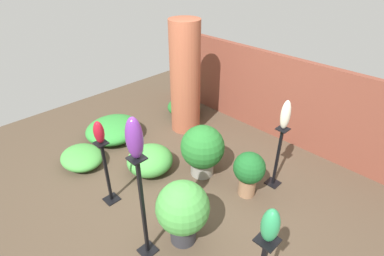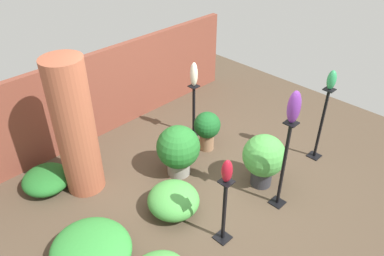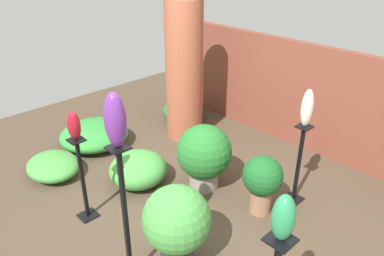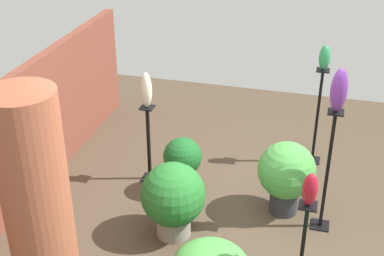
{
  "view_description": "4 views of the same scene",
  "coord_description": "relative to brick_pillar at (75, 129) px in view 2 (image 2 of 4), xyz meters",
  "views": [
    {
      "loc": [
        2.5,
        -2.3,
        3.18
      ],
      "look_at": [
        0.01,
        0.17,
        1.03
      ],
      "focal_mm": 28.0,
      "sensor_mm": 36.0,
      "label": 1
    },
    {
      "loc": [
        -3.24,
        -2.95,
        4.01
      ],
      "look_at": [
        0.05,
        0.32,
        0.89
      ],
      "focal_mm": 35.0,
      "sensor_mm": 36.0,
      "label": 2
    },
    {
      "loc": [
        2.69,
        -2.37,
        2.86
      ],
      "look_at": [
        0.06,
        0.14,
        1.02
      ],
      "focal_mm": 35.0,
      "sensor_mm": 36.0,
      "label": 3
    },
    {
      "loc": [
        -4.46,
        -0.91,
        3.76
      ],
      "look_at": [
        0.16,
        0.34,
        1.2
      ],
      "focal_mm": 50.0,
      "sensor_mm": 36.0,
      "label": 4
    }
  ],
  "objects": [
    {
      "name": "potted_plant_mid_right",
      "position": [
        1.95,
        -1.9,
        -0.55
      ],
      "size": [
        0.65,
        0.65,
        0.88
      ],
      "color": "#2D2D33",
      "rests_on": "ground"
    },
    {
      "name": "art_vase_jade",
      "position": [
        3.16,
        -2.15,
        0.4
      ],
      "size": [
        0.14,
        0.14,
        0.31
      ],
      "primitive_type": "ellipsoid",
      "color": "#2D9356",
      "rests_on": "pedestal_jade"
    },
    {
      "name": "pedestal_ruby",
      "position": [
        0.71,
        -2.18,
        -0.61
      ],
      "size": [
        0.2,
        0.2,
        1.01
      ],
      "color": "black",
      "rests_on": "ground"
    },
    {
      "name": "pedestal_jade",
      "position": [
        3.16,
        -2.15,
        -0.47
      ],
      "size": [
        0.2,
        0.2,
        1.3
      ],
      "color": "black",
      "rests_on": "ground"
    },
    {
      "name": "pedestal_ivory",
      "position": [
        2.18,
        -0.2,
        -0.61
      ],
      "size": [
        0.2,
        0.2,
        1.01
      ],
      "color": "black",
      "rests_on": "ground"
    },
    {
      "name": "art_vase_ruby",
      "position": [
        0.71,
        -2.18,
        0.1
      ],
      "size": [
        0.15,
        0.13,
        0.32
      ],
      "primitive_type": "ellipsoid",
      "color": "maroon",
      "rests_on": "pedestal_ruby"
    },
    {
      "name": "ground_plane",
      "position": [
        1.3,
        -1.28,
        -1.07
      ],
      "size": [
        8.0,
        8.0,
        0.0
      ],
      "primitive_type": "plane",
      "color": "#4C3D2D"
    },
    {
      "name": "foliage_bed_west",
      "position": [
        0.59,
        -1.36,
        -0.85
      ],
      "size": [
        0.73,
        0.75,
        0.42
      ],
      "primitive_type": "ellipsoid",
      "color": "#479942",
      "rests_on": "ground"
    },
    {
      "name": "foliage_bed_rear",
      "position": [
        -0.69,
        -1.24,
        -0.88
      ],
      "size": [
        0.99,
        1.04,
        0.37
      ],
      "primitive_type": "ellipsoid",
      "color": "#338C38",
      "rests_on": "ground"
    },
    {
      "name": "potted_plant_walkway_edge",
      "position": [
        1.22,
        -0.8,
        -0.59
      ],
      "size": [
        0.69,
        0.69,
        0.86
      ],
      "color": "gray",
      "rests_on": "ground"
    },
    {
      "name": "brick_wall_back",
      "position": [
        1.3,
        1.06,
        -0.28
      ],
      "size": [
        5.6,
        0.12,
        1.57
      ],
      "primitive_type": "cube",
      "color": "brown",
      "rests_on": "ground"
    },
    {
      "name": "art_vase_ivory",
      "position": [
        2.18,
        -0.2,
        0.16
      ],
      "size": [
        0.13,
        0.13,
        0.44
      ],
      "primitive_type": "ellipsoid",
      "color": "beige",
      "rests_on": "pedestal_ivory"
    },
    {
      "name": "potted_plant_mid_left",
      "position": [
        2.02,
        -0.67,
        -0.63
      ],
      "size": [
        0.46,
        0.46,
        0.72
      ],
      "color": "#936B4C",
      "rests_on": "ground"
    },
    {
      "name": "pedestal_violet",
      "position": [
        1.77,
        -2.33,
        -0.41
      ],
      "size": [
        0.2,
        0.2,
        1.42
      ],
      "color": "black",
      "rests_on": "ground"
    },
    {
      "name": "brick_pillar",
      "position": [
        0.0,
        0.0,
        0.0
      ],
      "size": [
        0.57,
        0.57,
        2.13
      ],
      "primitive_type": "cylinder",
      "color": "#9E5138",
      "rests_on": "ground"
    },
    {
      "name": "art_vase_violet",
      "position": [
        1.77,
        -2.33,
        0.58
      ],
      "size": [
        0.18,
        0.17,
        0.46
      ],
      "primitive_type": "ellipsoid",
      "color": "#6B2D8C",
      "rests_on": "pedestal_violet"
    },
    {
      "name": "foliage_bed_east",
      "position": [
        -0.45,
        0.38,
        -0.9
      ],
      "size": [
        0.72,
        0.72,
        0.33
      ],
      "primitive_type": "ellipsoid",
      "color": "#236B28",
      "rests_on": "ground"
    }
  ]
}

